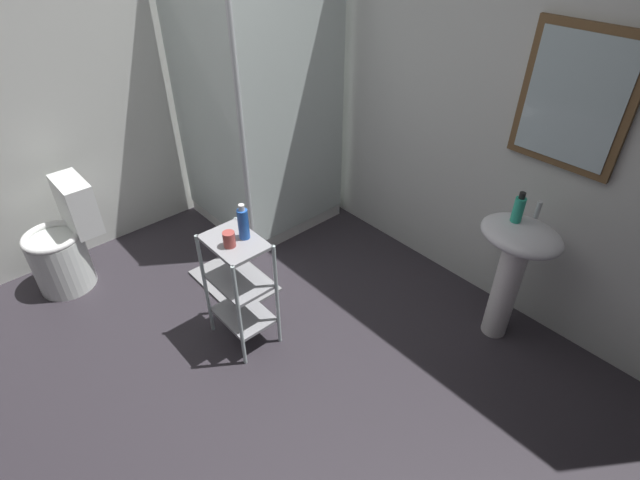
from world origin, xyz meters
name	(u,v)px	position (x,y,z in m)	size (l,w,h in m)	color
ground_plane	(225,388)	(0.00, 0.00, -0.01)	(4.20, 4.20, 0.02)	#2F2B31
wall_back	(457,94)	(0.01, 1.85, 1.25)	(4.20, 0.14, 2.50)	silver
wall_left	(45,86)	(-1.85, 0.00, 1.25)	(0.10, 4.20, 2.50)	silver
shower_stall	(260,172)	(-1.22, 1.18, 0.46)	(0.92, 0.92, 2.00)	white
pedestal_sink	(514,259)	(0.77, 1.52, 0.58)	(0.46, 0.37, 0.81)	white
sink_faucet	(538,210)	(0.77, 1.64, 0.86)	(0.03, 0.03, 0.10)	silver
toilet	(64,246)	(-1.48, -0.29, 0.31)	(0.37, 0.49, 0.76)	white
storage_cart	(240,283)	(-0.24, 0.32, 0.44)	(0.38, 0.28, 0.74)	silver
hand_soap_bottle	(518,209)	(0.72, 1.52, 0.89)	(0.06, 0.06, 0.18)	#2DBC99
shampoo_bottle_blue	(243,223)	(-0.23, 0.38, 0.83)	(0.06, 0.06, 0.21)	blue
rinse_cup	(229,239)	(-0.22, 0.28, 0.78)	(0.07, 0.07, 0.09)	#B24742
bath_mat	(234,281)	(-0.72, 0.55, 0.01)	(0.60, 0.40, 0.02)	gray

